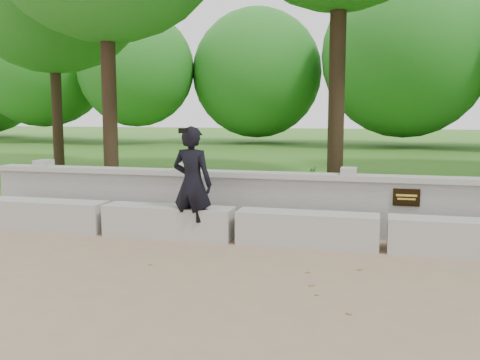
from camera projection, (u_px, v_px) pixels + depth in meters
The scene contains 7 objects.
ground at pixel (385, 299), 5.17m from camera, with size 80.00×80.00×0.00m, color #8C7356.
lawn at pixel (380, 160), 18.61m from camera, with size 40.00×22.00×0.25m, color #38631F.
concrete_bench at pixel (383, 233), 6.97m from camera, with size 11.90×0.45×0.45m.
parapet_wall at pixel (384, 206), 7.61m from camera, with size 12.50×0.35×0.90m.
man_main at pixel (192, 184), 7.44m from camera, with size 0.63×0.57×1.60m.
shrub_a at pixel (246, 190), 8.81m from camera, with size 0.29×0.19×0.54m, color #387026.
shrub_d at pixel (313, 179), 10.35m from camera, with size 0.29×0.26×0.52m, color #387026.
Camera 1 is at (-0.12, -5.18, 1.80)m, focal length 40.00 mm.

